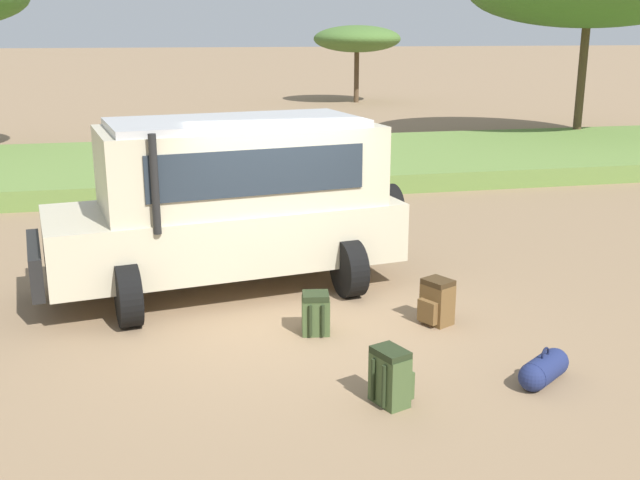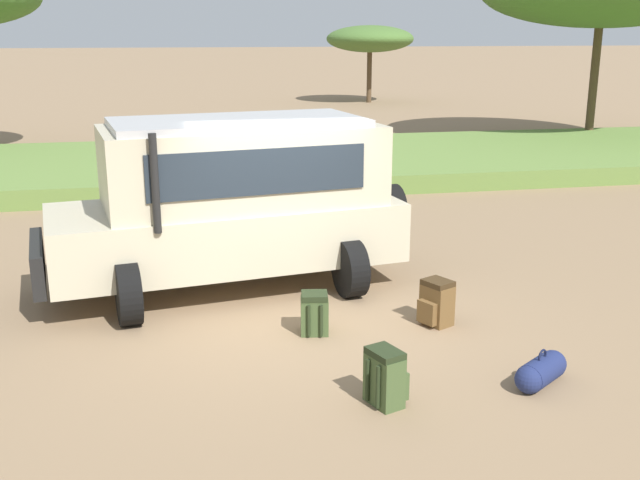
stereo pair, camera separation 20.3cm
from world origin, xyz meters
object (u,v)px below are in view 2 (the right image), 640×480
(backpack_cluster_center, at_px, (314,313))
(acacia_tree_centre_back, at_px, (370,39))
(backpack_beside_front_wheel, at_px, (436,303))
(backpack_near_rear_wheel, at_px, (385,378))
(safari_vehicle, at_px, (233,200))
(duffel_bag_low_black_case, at_px, (541,371))

(backpack_cluster_center, xyz_separation_m, acacia_tree_centre_back, (8.56, 29.57, 2.92))
(backpack_beside_front_wheel, relative_size, acacia_tree_centre_back, 0.13)
(backpack_near_rear_wheel, bearing_deg, acacia_tree_centre_back, 75.39)
(backpack_cluster_center, bearing_deg, safari_vehicle, 112.08)
(duffel_bag_low_black_case, relative_size, acacia_tree_centre_back, 0.15)
(backpack_cluster_center, xyz_separation_m, backpack_near_rear_wheel, (0.35, -1.94, 0.03))
(safari_vehicle, distance_m, duffel_bag_low_black_case, 4.91)
(backpack_near_rear_wheel, height_order, acacia_tree_centre_back, acacia_tree_centre_back)
(backpack_cluster_center, relative_size, duffel_bag_low_black_case, 0.73)
(backpack_near_rear_wheel, relative_size, duffel_bag_low_black_case, 0.82)
(safari_vehicle, xyz_separation_m, duffel_bag_low_black_case, (2.88, -3.82, -1.14))
(backpack_near_rear_wheel, distance_m, acacia_tree_centre_back, 32.68)
(safari_vehicle, relative_size, acacia_tree_centre_back, 1.16)
(safari_vehicle, relative_size, backpack_cluster_center, 10.43)
(backpack_near_rear_wheel, bearing_deg, duffel_bag_low_black_case, 2.75)
(safari_vehicle, height_order, duffel_bag_low_black_case, safari_vehicle)
(safari_vehicle, xyz_separation_m, acacia_tree_centre_back, (9.36, 27.61, 1.88))
(backpack_beside_front_wheel, relative_size, duffel_bag_low_black_case, 0.82)
(backpack_beside_front_wheel, relative_size, backpack_near_rear_wheel, 1.00)
(duffel_bag_low_black_case, bearing_deg, backpack_cluster_center, 138.29)
(backpack_beside_front_wheel, bearing_deg, duffel_bag_low_black_case, -74.39)
(backpack_cluster_center, height_order, acacia_tree_centre_back, acacia_tree_centre_back)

